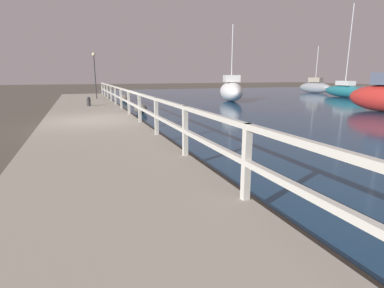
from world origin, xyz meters
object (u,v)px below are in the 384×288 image
at_px(dock_lamp, 94,66).
at_px(sailboat_gray, 315,87).
at_px(sailboat_white, 231,91).
at_px(mooring_bollard, 89,101).
at_px(sailboat_teal, 345,90).

bearing_deg(dock_lamp, sailboat_gray, 8.86).
distance_m(sailboat_white, sailboat_gray, 15.32).
height_order(dock_lamp, sailboat_white, sailboat_white).
bearing_deg(sailboat_gray, dock_lamp, 175.54).
distance_m(mooring_bollard, dock_lamp, 5.82).
distance_m(mooring_bollard, sailboat_gray, 25.93).
distance_m(mooring_bollard, sailboat_teal, 22.04).
xyz_separation_m(mooring_bollard, sailboat_white, (10.38, 2.64, 0.30)).
bearing_deg(sailboat_white, sailboat_teal, 18.23).
distance_m(sailboat_white, sailboat_teal, 11.48).
xyz_separation_m(sailboat_teal, sailboat_gray, (2.43, 6.29, 0.08)).
xyz_separation_m(dock_lamp, sailboat_gray, (23.55, 3.67, -1.91)).
relative_size(dock_lamp, sailboat_teal, 0.42).
bearing_deg(mooring_bollard, sailboat_white, 14.29).
bearing_deg(mooring_bollard, dock_lamp, 82.21).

